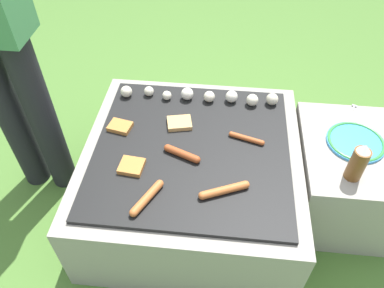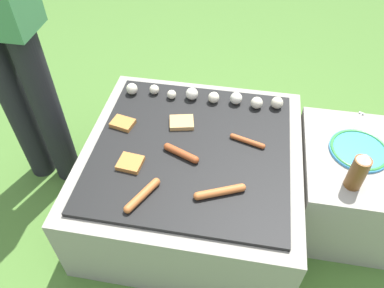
{
  "view_description": "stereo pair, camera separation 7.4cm",
  "coord_description": "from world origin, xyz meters",
  "px_view_note": "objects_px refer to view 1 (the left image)",
  "views": [
    {
      "loc": [
        0.11,
        -1.08,
        1.54
      ],
      "look_at": [
        0.0,
        0.0,
        0.42
      ],
      "focal_mm": 35.0,
      "sensor_mm": 36.0,
      "label": 1
    },
    {
      "loc": [
        0.19,
        -1.07,
        1.54
      ],
      "look_at": [
        0.0,
        0.0,
        0.42
      ],
      "focal_mm": 35.0,
      "sensor_mm": 36.0,
      "label": 2
    }
  ],
  "objects_px": {
    "sausage_front_center": "(247,138)",
    "fork_utensil": "(350,114)",
    "condiment_bottle": "(358,162)",
    "plate_colorful": "(356,142)"
  },
  "relations": [
    {
      "from": "sausage_front_center",
      "to": "fork_utensil",
      "type": "distance_m",
      "value": 0.52
    },
    {
      "from": "condiment_bottle",
      "to": "fork_utensil",
      "type": "bearing_deg",
      "value": 80.39
    },
    {
      "from": "sausage_front_center",
      "to": "fork_utensil",
      "type": "bearing_deg",
      "value": 24.29
    },
    {
      "from": "sausage_front_center",
      "to": "plate_colorful",
      "type": "xyz_separation_m",
      "value": [
        0.46,
        0.03,
        -0.0
      ]
    },
    {
      "from": "plate_colorful",
      "to": "condiment_bottle",
      "type": "bearing_deg",
      "value": -104.96
    },
    {
      "from": "condiment_bottle",
      "to": "sausage_front_center",
      "type": "bearing_deg",
      "value": 159.14
    },
    {
      "from": "plate_colorful",
      "to": "condiment_bottle",
      "type": "xyz_separation_m",
      "value": [
        -0.05,
        -0.19,
        0.07
      ]
    },
    {
      "from": "sausage_front_center",
      "to": "condiment_bottle",
      "type": "xyz_separation_m",
      "value": [
        0.41,
        -0.16,
        0.07
      ]
    },
    {
      "from": "fork_utensil",
      "to": "plate_colorful",
      "type": "bearing_deg",
      "value": -93.93
    },
    {
      "from": "plate_colorful",
      "to": "fork_utensil",
      "type": "height_order",
      "value": "plate_colorful"
    }
  ]
}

